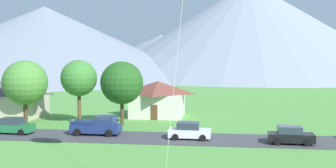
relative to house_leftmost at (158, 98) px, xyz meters
name	(u,v)px	position (x,y,z in m)	size (l,w,h in m)	color
road_strip	(175,138)	(4.02, -14.76, -2.51)	(160.00, 6.04, 0.08)	#424247
mountain_east_ridge	(45,43)	(-56.63, 88.38, 11.07)	(119.63, 119.63, 27.24)	gray
mountain_central_ridge	(161,55)	(-17.27, 121.39, 6.52)	(86.18, 86.18, 18.15)	slate
mountain_far_west_ridge	(249,29)	(21.26, 116.34, 17.36)	(126.09, 126.09, 39.82)	gray
mountain_far_east_ridge	(59,51)	(-59.37, 108.43, 8.24)	(114.83, 114.83, 21.57)	gray
house_leftmost	(158,98)	(0.00, 0.00, 0.00)	(7.60, 7.01, 4.93)	silver
house_left_center	(3,98)	(-20.83, -3.74, 0.06)	(10.59, 8.48, 5.04)	beige
tree_near_left	(79,78)	(-8.72, -7.28, 3.09)	(4.48, 4.48, 7.91)	brown
tree_left_of_center	(122,83)	(-3.16, -7.85, 2.61)	(5.16, 5.16, 7.75)	#4C3823
tree_right_of_center	(25,83)	(-15.58, -7.54, 2.53)	(5.55, 5.55, 7.87)	#4C3823
parked_car_white_west_end	(189,131)	(5.49, -14.94, -1.68)	(4.25, 2.18, 1.68)	white
parked_car_black_mid_west	(291,135)	(15.16, -15.94, -1.68)	(4.25, 2.18, 1.68)	black
parked_car_green_mid_east	(13,126)	(-13.48, -14.47, -1.68)	(4.26, 2.20, 1.68)	#237042
pickup_truck_navy_east_side	(97,125)	(-4.32, -13.99, -1.49)	(5.24, 2.40, 1.99)	navy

